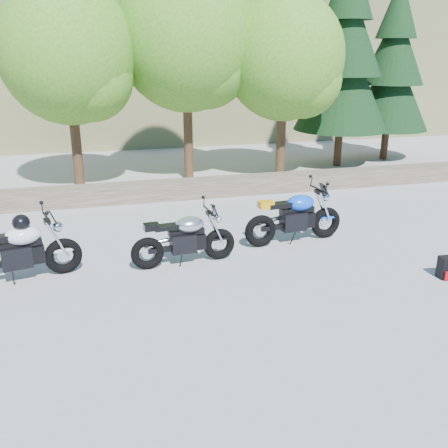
{
  "coord_description": "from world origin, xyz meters",
  "views": [
    {
      "loc": [
        -2.03,
        -7.48,
        3.78
      ],
      "look_at": [
        0.2,
        1.0,
        0.75
      ],
      "focal_mm": 40.0,
      "sensor_mm": 36.0,
      "label": 1
    }
  ],
  "objects": [
    {
      "name": "ground",
      "position": [
        0.0,
        0.0,
        0.0
      ],
      "size": [
        90.0,
        90.0,
        0.0
      ],
      "primitive_type": "plane",
      "color": "gray",
      "rests_on": "ground"
    },
    {
      "name": "stone_wall",
      "position": [
        0.0,
        5.5,
        0.25
      ],
      "size": [
        22.0,
        0.55,
        0.5
      ],
      "primitive_type": "cube",
      "color": "#483D30",
      "rests_on": "ground"
    },
    {
      "name": "tree_decid_left",
      "position": [
        -2.39,
        7.14,
        3.63
      ],
      "size": [
        3.67,
        3.67,
        5.62
      ],
      "color": "#382314",
      "rests_on": "ground"
    },
    {
      "name": "tree_decid_mid",
      "position": [
        0.91,
        7.54,
        4.04
      ],
      "size": [
        4.08,
        4.08,
        6.24
      ],
      "color": "#382314",
      "rests_on": "ground"
    },
    {
      "name": "tree_decid_right",
      "position": [
        3.71,
        6.94,
        3.5
      ],
      "size": [
        3.54,
        3.54,
        5.41
      ],
      "color": "#382314",
      "rests_on": "ground"
    },
    {
      "name": "conifer_near",
      "position": [
        6.2,
        8.2,
        3.68
      ],
      "size": [
        3.17,
        3.17,
        7.06
      ],
      "color": "#382314",
      "rests_on": "ground"
    },
    {
      "name": "conifer_far",
      "position": [
        8.4,
        8.8,
        3.27
      ],
      "size": [
        2.82,
        2.82,
        6.27
      ],
      "color": "#382314",
      "rests_on": "ground"
    },
    {
      "name": "silver_bike",
      "position": [
        -0.54,
        1.07,
        0.49
      ],
      "size": [
        2.01,
        0.64,
        1.01
      ],
      "rotation": [
        0.0,
        0.0,
        0.09
      ],
      "color": "black",
      "rests_on": "ground"
    },
    {
      "name": "white_bike",
      "position": [
        -3.46,
        1.06,
        0.59
      ],
      "size": [
        2.15,
        0.75,
        1.2
      ],
      "rotation": [
        0.0,
        0.0,
        0.21
      ],
      "color": "black",
      "rests_on": "ground"
    },
    {
      "name": "blue_bike",
      "position": [
        1.88,
        1.62,
        0.54
      ],
      "size": [
        2.21,
        0.7,
        1.11
      ],
      "rotation": [
        0.0,
        0.0,
        0.1
      ],
      "color": "black",
      "rests_on": "ground"
    },
    {
      "name": "backpack",
      "position": [
        3.81,
        -0.72,
        0.19
      ],
      "size": [
        0.3,
        0.27,
        0.39
      ],
      "rotation": [
        0.0,
        0.0,
        -0.07
      ],
      "color": "black",
      "rests_on": "ground"
    }
  ]
}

